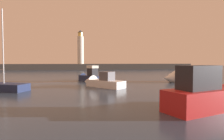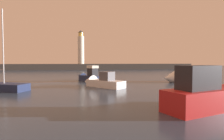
# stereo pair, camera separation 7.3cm
# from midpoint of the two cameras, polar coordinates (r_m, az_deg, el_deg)

# --- Properties ---
(ground_plane) EXTENTS (220.00, 220.00, 0.00)m
(ground_plane) POSITION_cam_midpoint_polar(r_m,az_deg,el_deg) (38.23, -6.18, -2.22)
(ground_plane) COLOR #2D3D51
(breakwater) EXTENTS (86.72, 4.04, 2.27)m
(breakwater) POSITION_cam_midpoint_polar(r_m,az_deg,el_deg) (74.73, -7.73, 0.95)
(breakwater) COLOR #423F3D
(breakwater) RESTS_ON ground_plane
(lighthouse) EXTENTS (2.40, 2.40, 12.91)m
(lighthouse) POSITION_cam_midpoint_polar(r_m,az_deg,el_deg) (74.86, -9.26, 6.50)
(lighthouse) COLOR silver
(lighthouse) RESTS_ON breakwater
(motorboat_0) EXTENTS (4.05, 5.69, 2.75)m
(motorboat_0) POSITION_cam_midpoint_polar(r_m,az_deg,el_deg) (31.39, -6.98, -1.83)
(motorboat_0) COLOR #1E284C
(motorboat_0) RESTS_ON ground_plane
(motorboat_1) EXTENTS (8.35, 4.44, 3.16)m
(motorboat_1) POSITION_cam_midpoint_polar(r_m,az_deg,el_deg) (14.71, 28.85, -6.35)
(motorboat_1) COLOR #B21E1E
(motorboat_1) RESTS_ON ground_plane
(motorboat_3) EXTENTS (8.24, 3.48, 2.89)m
(motorboat_3) POSITION_cam_midpoint_polar(r_m,az_deg,el_deg) (31.35, 20.99, -1.93)
(motorboat_3) COLOR white
(motorboat_3) RESTS_ON ground_plane
(motorboat_4) EXTENTS (5.50, 5.98, 2.35)m
(motorboat_4) POSITION_cam_midpoint_polar(r_m,az_deg,el_deg) (24.25, -3.66, -3.58)
(motorboat_4) COLOR white
(motorboat_4) RESTS_ON ground_plane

